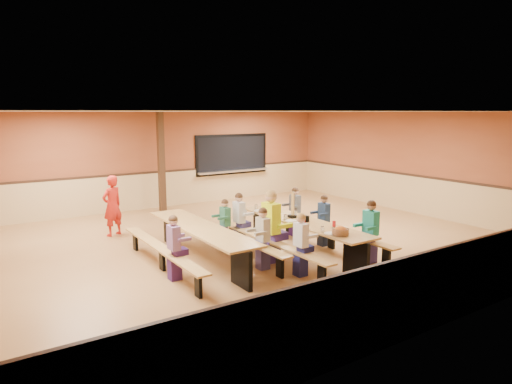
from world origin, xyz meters
TOP-DOWN VIEW (x-y plane):
  - ground at (0.00, 0.00)m, footprint 12.00×12.00m
  - room_envelope at (0.00, 0.00)m, footprint 12.04×10.04m
  - kitchen_pass_through at (2.60, 4.96)m, footprint 2.78×0.28m
  - structural_post at (-0.20, 4.40)m, footprint 0.18×0.18m
  - cafeteria_table_main at (0.61, -1.37)m, footprint 1.91×3.70m
  - cafeteria_table_second at (-1.42, -0.64)m, footprint 1.91×3.70m
  - seated_child_white_left at (-0.22, -2.32)m, footprint 0.35×0.29m
  - seated_adult_yellow at (-0.22, -1.37)m, footprint 0.49×0.40m
  - seated_child_grey_left at (-0.22, -0.14)m, footprint 0.37×0.30m
  - seated_child_teal_right at (1.43, -2.48)m, footprint 0.39×0.32m
  - seated_child_navy_right at (1.43, -1.09)m, footprint 0.34×0.28m
  - seated_child_char_right at (1.43, -0.05)m, footprint 0.35×0.29m
  - seated_child_purple_sec at (-2.24, -1.24)m, footprint 0.35×0.29m
  - seated_child_green_sec at (-0.59, -0.17)m, footprint 0.32×0.26m
  - seated_child_tan_sec at (-0.59, -1.64)m, footprint 0.36×0.29m
  - standing_woman at (-2.29, 2.39)m, footprint 0.64×0.54m
  - punch_pitcher at (0.56, -0.18)m, footprint 0.16×0.16m
  - chip_bowl at (0.47, -2.62)m, footprint 0.32×0.32m
  - napkin_dispenser at (0.60, -1.46)m, footprint 0.10×0.14m
  - condiment_mustard at (0.49, -1.49)m, footprint 0.06×0.06m
  - condiment_ketchup at (0.49, -1.54)m, footprint 0.06×0.06m
  - table_paddle at (0.61, -1.01)m, footprint 0.16×0.16m
  - place_settings at (0.61, -1.37)m, footprint 0.65×3.30m

SIDE VIEW (x-z plane):
  - ground at x=0.00m, z-range 0.00..0.00m
  - cafeteria_table_main at x=0.61m, z-range 0.16..0.90m
  - cafeteria_table_second at x=-1.42m, z-range 0.16..0.90m
  - seated_child_green_sec at x=-0.59m, z-range 0.00..1.12m
  - seated_child_navy_right at x=1.43m, z-range 0.00..1.14m
  - seated_child_white_left at x=-0.22m, z-range 0.00..1.17m
  - seated_child_purple_sec at x=-2.24m, z-range 0.00..1.17m
  - seated_child_char_right at x=1.43m, z-range 0.00..1.17m
  - seated_child_tan_sec at x=-0.59m, z-range 0.00..1.19m
  - seated_child_grey_left at x=-0.22m, z-range 0.00..1.21m
  - seated_child_teal_right at x=1.43m, z-range 0.00..1.25m
  - room_envelope at x=0.00m, z-range -0.82..2.20m
  - seated_adult_yellow at x=-0.22m, z-range 0.00..1.45m
  - standing_woman at x=-2.29m, z-range 0.00..1.48m
  - place_settings at x=0.61m, z-range 0.74..0.85m
  - napkin_dispenser at x=0.60m, z-range 0.74..0.87m
  - chip_bowl at x=0.47m, z-range 0.74..0.89m
  - condiment_mustard at x=0.49m, z-range 0.74..0.91m
  - condiment_ketchup at x=0.49m, z-range 0.74..0.91m
  - punch_pitcher at x=0.56m, z-range 0.74..0.96m
  - table_paddle at x=0.61m, z-range 0.60..1.16m
  - kitchen_pass_through at x=2.60m, z-range 0.80..2.18m
  - structural_post at x=-0.20m, z-range 0.00..3.00m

